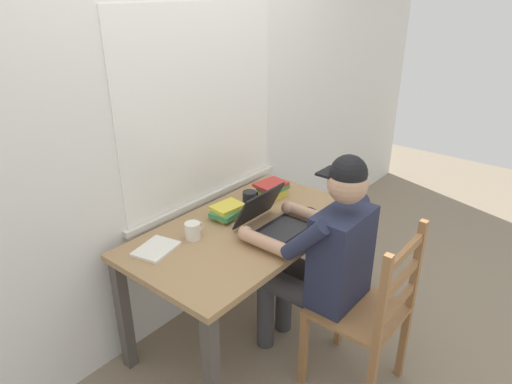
{
  "coord_description": "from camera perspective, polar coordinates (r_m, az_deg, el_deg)",
  "views": [
    {
      "loc": [
        -1.68,
        -1.45,
        1.94
      ],
      "look_at": [
        0.02,
        -0.05,
        0.94
      ],
      "focal_mm": 31.93,
      "sensor_mm": 36.0,
      "label": 1
    }
  ],
  "objects": [
    {
      "name": "book_stack_side",
      "position": [
        2.62,
        -3.51,
        -2.39
      ],
      "size": [
        0.21,
        0.16,
        0.07
      ],
      "color": "gold",
      "rests_on": "desk"
    },
    {
      "name": "desk",
      "position": [
        2.58,
        -1.14,
        -6.25
      ],
      "size": [
        1.36,
        0.75,
        0.72
      ],
      "color": "#9E7A51",
      "rests_on": "ground"
    },
    {
      "name": "paper_pile_near_laptop",
      "position": [
        2.37,
        -12.41,
        -6.98
      ],
      "size": [
        0.24,
        0.21,
        0.02
      ],
      "primitive_type": "cube",
      "rotation": [
        0.0,
        0.0,
        0.23
      ],
      "color": "silver",
      "rests_on": "desk"
    },
    {
      "name": "seated_person",
      "position": [
        2.37,
        8.31,
        -7.77
      ],
      "size": [
        0.5,
        0.6,
        1.26
      ],
      "color": "#232842",
      "rests_on": "ground"
    },
    {
      "name": "computer_mouse",
      "position": [
        2.69,
        6.77,
        -2.32
      ],
      "size": [
        0.06,
        0.1,
        0.03
      ],
      "primitive_type": "ellipsoid",
      "color": "black",
      "rests_on": "desk"
    },
    {
      "name": "wooden_chair",
      "position": [
        2.39,
        13.88,
        -14.46
      ],
      "size": [
        0.42,
        0.42,
        0.95
      ],
      "color": "olive",
      "rests_on": "ground"
    },
    {
      "name": "laptop",
      "position": [
        2.48,
        2.18,
        -3.67
      ],
      "size": [
        0.33,
        0.34,
        0.21
      ],
      "color": "black",
      "rests_on": "desk"
    },
    {
      "name": "book_stack_main",
      "position": [
        2.86,
        2.07,
        0.34
      ],
      "size": [
        0.21,
        0.17,
        0.1
      ],
      "color": "gold",
      "rests_on": "desk"
    },
    {
      "name": "coffee_mug_dark",
      "position": [
        2.75,
        -0.78,
        -0.82
      ],
      "size": [
        0.12,
        0.09,
        0.09
      ],
      "color": "black",
      "rests_on": "desk"
    },
    {
      "name": "landscape_photo_print",
      "position": [
        2.42,
        -12.19,
        -6.47
      ],
      "size": [
        0.15,
        0.12,
        0.0
      ],
      "primitive_type": "cube",
      "rotation": [
        0.0,
        0.0,
        0.22
      ],
      "color": "teal",
      "rests_on": "desk"
    },
    {
      "name": "back_wall",
      "position": [
        2.62,
        -8.96,
        9.86
      ],
      "size": [
        6.0,
        0.08,
        2.6
      ],
      "color": "silver",
      "rests_on": "ground"
    },
    {
      "name": "ground_plane",
      "position": [
        2.95,
        -1.04,
        -16.83
      ],
      "size": [
        8.0,
        8.0,
        0.0
      ],
      "primitive_type": "plane",
      "color": "gray"
    },
    {
      "name": "coffee_mug_white",
      "position": [
        2.42,
        -7.9,
        -4.82
      ],
      "size": [
        0.12,
        0.08,
        0.09
      ],
      "color": "silver",
      "rests_on": "desk"
    }
  ]
}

